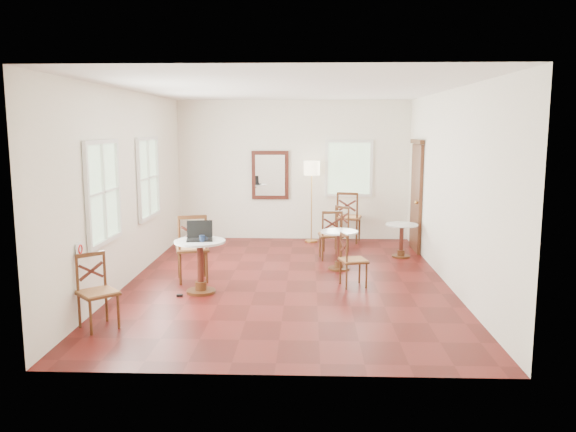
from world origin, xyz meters
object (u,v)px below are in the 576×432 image
object	(u,v)px
cafe_table_near	(200,260)
water_glass	(200,238)
floor_lamp	(312,174)
cafe_table_mid	(339,246)
chair_mid_b	(352,260)
chair_back_a	(348,217)
chair_back_b	(337,229)
laptop	(200,235)
chair_mid_a	(331,235)
chair_near_a	(192,248)
navy_mug	(202,239)
cafe_table_back	(401,237)
mouse	(204,239)
power_adapter	(180,295)
chair_near_b	(97,292)

from	to	relation	value
cafe_table_near	water_glass	size ratio (longest dim) A/B	8.84
floor_lamp	cafe_table_mid	bearing A→B (deg)	-79.03
chair_mid_b	chair_back_a	world-z (taller)	chair_back_a
chair_back_b	laptop	xyz separation A→B (m)	(-2.16, -2.85, 0.41)
chair_mid_a	laptop	xyz separation A→B (m)	(-2.02, -2.19, 0.40)
cafe_table_near	chair_mid_b	size ratio (longest dim) A/B	0.94
cafe_table_mid	chair_near_a	xyz separation A→B (m)	(-2.36, -0.83, 0.12)
laptop	navy_mug	distance (m)	0.17
chair_back_a	water_glass	size ratio (longest dim) A/B	12.24
cafe_table_back	chair_back_a	xyz separation A→B (m)	(-0.90, 1.39, 0.15)
cafe_table_near	mouse	xyz separation A→B (m)	(0.06, 0.01, 0.32)
chair_mid_a	mouse	bearing A→B (deg)	42.36
navy_mug	power_adapter	xyz separation A→B (m)	(-0.33, -0.11, -0.82)
cafe_table_mid	chair_near_a	world-z (taller)	chair_near_a
floor_lamp	water_glass	size ratio (longest dim) A/B	19.32
chair_near_a	chair_back_a	distance (m)	4.18
chair_mid_a	chair_back_b	distance (m)	0.67
chair_near_b	floor_lamp	bearing A→B (deg)	20.50
chair_back_a	water_glass	distance (m)	4.60
chair_near_b	navy_mug	bearing A→B (deg)	10.47
cafe_table_near	navy_mug	bearing A→B (deg)	-58.54
chair_back_a	navy_mug	world-z (taller)	chair_back_a
cafe_table_back	cafe_table_mid	bearing A→B (deg)	-141.16
mouse	water_glass	xyz separation A→B (m)	(-0.03, -0.08, 0.03)
cafe_table_back	laptop	distance (m)	4.14
navy_mug	power_adapter	bearing A→B (deg)	-160.74
cafe_table_near	chair_back_b	world-z (taller)	chair_back_b
chair_near_a	chair_mid_a	world-z (taller)	chair_near_a
cafe_table_near	chair_back_b	distance (m)	3.62
cafe_table_mid	chair_mid_a	distance (m)	0.79
water_glass	floor_lamp	bearing A→B (deg)	67.51
chair_near_a	power_adapter	world-z (taller)	chair_near_a
chair_near_a	chair_back_a	world-z (taller)	chair_back_a
cafe_table_mid	laptop	size ratio (longest dim) A/B	1.61
chair_near_b	cafe_table_mid	bearing A→B (deg)	0.52
cafe_table_near	navy_mug	size ratio (longest dim) A/B	6.67
chair_near_b	chair_back_b	size ratio (longest dim) A/B	1.02
water_glass	power_adapter	bearing A→B (deg)	-155.05
mouse	power_adapter	size ratio (longest dim) A/B	1.00
chair_mid_b	water_glass	size ratio (longest dim) A/B	9.36
cafe_table_near	chair_back_a	world-z (taller)	chair_back_a
chair_back_b	cafe_table_mid	bearing A→B (deg)	-45.84
navy_mug	water_glass	world-z (taller)	navy_mug
laptop	water_glass	size ratio (longest dim) A/B	4.71
floor_lamp	laptop	distance (m)	4.19
cafe_table_mid	cafe_table_back	xyz separation A→B (m)	(1.22, 0.98, -0.03)
chair_back_a	chair_back_b	size ratio (longest dim) A/B	1.23
cafe_table_near	chair_near_b	bearing A→B (deg)	-122.84
mouse	power_adapter	distance (m)	0.88
cafe_table_mid	floor_lamp	bearing A→B (deg)	100.97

